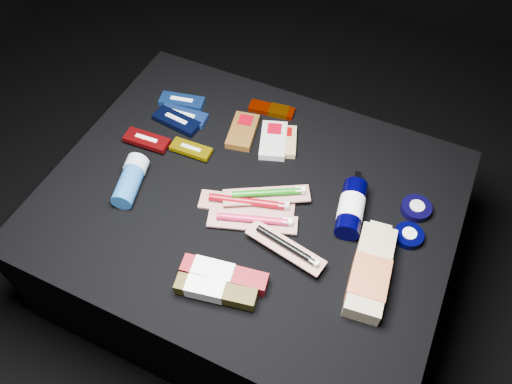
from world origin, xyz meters
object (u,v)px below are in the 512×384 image
at_px(lotion_bottle, 351,208).
at_px(toothpaste_carton_red, 221,274).
at_px(bodywash_bottle, 370,273).
at_px(deodorant_stick, 130,180).

bearing_deg(lotion_bottle, toothpaste_carton_red, -135.92).
relative_size(lotion_bottle, bodywash_bottle, 0.81).
bearing_deg(toothpaste_carton_red, bodywash_bottle, 15.00).
height_order(bodywash_bottle, toothpaste_carton_red, bodywash_bottle).
xyz_separation_m(bodywash_bottle, deodorant_stick, (-0.61, -0.01, 0.00)).
bearing_deg(lotion_bottle, deodorant_stick, -173.66).
height_order(deodorant_stick, toothpaste_carton_red, deodorant_stick).
bearing_deg(deodorant_stick, toothpaste_carton_red, -37.04).
xyz_separation_m(lotion_bottle, bodywash_bottle, (0.09, -0.14, -0.01)).
distance_m(lotion_bottle, toothpaste_carton_red, 0.34).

